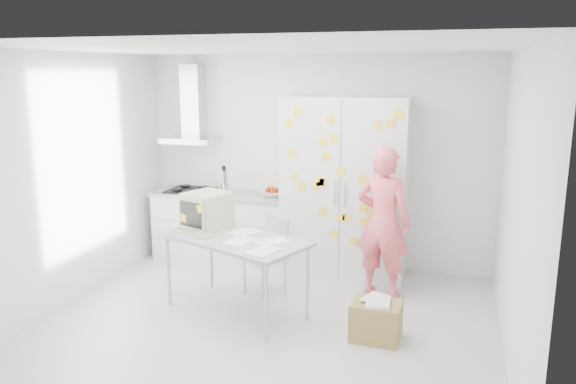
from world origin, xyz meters
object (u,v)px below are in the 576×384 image
(person, at_px, (383,222))
(chair, at_px, (269,250))
(cardboard_box, at_px, (376,320))
(desk, at_px, (216,222))

(person, height_order, chair, person)
(person, relative_size, cardboard_box, 3.59)
(person, relative_size, desk, 1.01)
(chair, bearing_deg, person, 46.61)
(person, distance_m, cardboard_box, 1.29)
(person, bearing_deg, desk, 38.94)
(person, bearing_deg, cardboard_box, 109.34)
(desk, height_order, chair, desk)
(desk, xyz_separation_m, chair, (0.44, 0.45, -0.41))
(chair, height_order, cardboard_box, chair)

